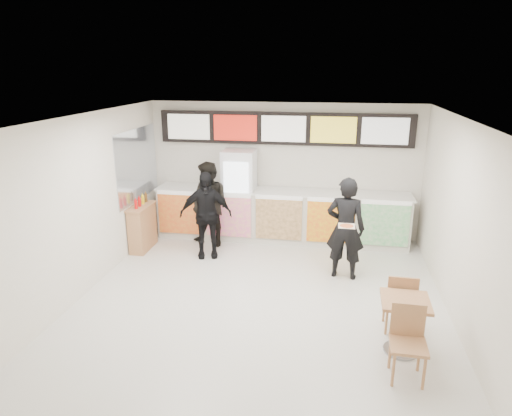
% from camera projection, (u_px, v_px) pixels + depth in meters
% --- Properties ---
extents(floor, '(7.00, 7.00, 0.00)m').
position_uv_depth(floor, '(258.00, 308.00, 7.36)').
color(floor, beige).
rests_on(floor, ground).
extents(ceiling, '(7.00, 7.00, 0.00)m').
position_uv_depth(ceiling, '(258.00, 120.00, 6.47)').
color(ceiling, white).
rests_on(ceiling, wall_back).
extents(wall_back, '(6.00, 0.00, 6.00)m').
position_uv_depth(wall_back, '(283.00, 171.00, 10.21)').
color(wall_back, silver).
rests_on(wall_back, floor).
extents(wall_left, '(0.00, 7.00, 7.00)m').
position_uv_depth(wall_left, '(76.00, 210.00, 7.40)').
color(wall_left, silver).
rests_on(wall_left, floor).
extents(wall_right, '(0.00, 7.00, 7.00)m').
position_uv_depth(wall_right, '(467.00, 232.00, 6.43)').
color(wall_right, silver).
rests_on(wall_right, floor).
extents(service_counter, '(5.56, 0.77, 1.14)m').
position_uv_depth(service_counter, '(281.00, 215.00, 10.10)').
color(service_counter, silver).
rests_on(service_counter, floor).
extents(menu_board, '(5.50, 0.14, 0.70)m').
position_uv_depth(menu_board, '(284.00, 128.00, 9.85)').
color(menu_board, black).
rests_on(menu_board, wall_back).
extents(drinks_fridge, '(0.70, 0.67, 2.00)m').
position_uv_depth(drinks_fridge, '(239.00, 195.00, 10.14)').
color(drinks_fridge, white).
rests_on(drinks_fridge, floor).
extents(mirror_panel, '(0.01, 2.00, 1.50)m').
position_uv_depth(mirror_panel, '(137.00, 165.00, 9.63)').
color(mirror_panel, '#B2B7BF').
rests_on(mirror_panel, wall_left).
extents(customer_main, '(0.75, 0.55, 1.89)m').
position_uv_depth(customer_main, '(345.00, 228.00, 8.19)').
color(customer_main, black).
rests_on(customer_main, floor).
extents(customer_left, '(1.09, 1.00, 1.83)m').
position_uv_depth(customer_left, '(210.00, 205.00, 9.71)').
color(customer_left, black).
rests_on(customer_left, floor).
extents(customer_mid, '(1.12, 0.69, 1.77)m').
position_uv_depth(customer_mid, '(206.00, 215.00, 9.14)').
color(customer_mid, black).
rests_on(customer_mid, floor).
extents(pizza_slice, '(0.36, 0.36, 0.02)m').
position_uv_depth(pizza_slice, '(347.00, 226.00, 7.71)').
color(pizza_slice, beige).
rests_on(pizza_slice, customer_main).
extents(cafe_table, '(0.65, 1.61, 0.93)m').
position_uv_depth(cafe_table, '(404.00, 316.00, 6.08)').
color(cafe_table, tan).
rests_on(cafe_table, floor).
extents(condiment_ledge, '(0.35, 0.86, 1.14)m').
position_uv_depth(condiment_ledge, '(142.00, 227.00, 9.63)').
color(condiment_ledge, tan).
rests_on(condiment_ledge, floor).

